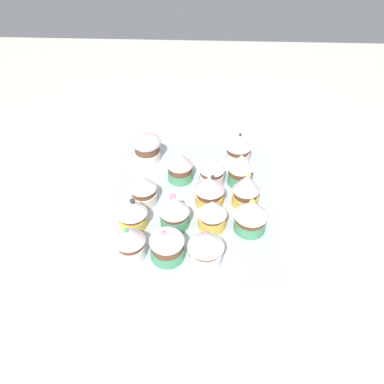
% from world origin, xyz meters
% --- Properties ---
extents(ground_plane, '(1.80, 1.80, 0.03)m').
position_xyz_m(ground_plane, '(0.00, 0.00, -0.01)').
color(ground_plane, beige).
extents(baking_tray, '(0.33, 0.41, 0.01)m').
position_xyz_m(baking_tray, '(0.00, 0.00, 0.01)').
color(baking_tray, silver).
rests_on(baking_tray, ground_plane).
extents(cupcake_0, '(0.06, 0.06, 0.07)m').
position_xyz_m(cupcake_0, '(-0.10, -0.14, 0.05)').
color(cupcake_0, white).
rests_on(cupcake_0, baking_tray).
extents(cupcake_1, '(0.06, 0.06, 0.06)m').
position_xyz_m(cupcake_1, '(-0.04, -0.14, 0.04)').
color(cupcake_1, '#4C9E6B').
rests_on(cupcake_1, baking_tray).
extents(cupcake_2, '(0.07, 0.07, 0.07)m').
position_xyz_m(cupcake_2, '(0.03, -0.15, 0.05)').
color(cupcake_2, white).
rests_on(cupcake_2, baking_tray).
extents(cupcake_3, '(0.06, 0.06, 0.07)m').
position_xyz_m(cupcake_3, '(-0.11, -0.07, 0.05)').
color(cupcake_3, '#EFC651').
rests_on(cupcake_3, baking_tray).
extents(cupcake_4, '(0.06, 0.06, 0.08)m').
position_xyz_m(cupcake_4, '(-0.03, -0.06, 0.05)').
color(cupcake_4, '#4C9E6B').
rests_on(cupcake_4, baking_tray).
extents(cupcake_5, '(0.06, 0.06, 0.07)m').
position_xyz_m(cupcake_5, '(0.04, -0.07, 0.05)').
color(cupcake_5, '#EFC651').
rests_on(cupcake_5, baking_tray).
extents(cupcake_6, '(0.06, 0.06, 0.08)m').
position_xyz_m(cupcake_6, '(0.11, -0.07, 0.05)').
color(cupcake_6, '#4C9E6B').
rests_on(cupcake_6, baking_tray).
extents(cupcake_7, '(0.06, 0.06, 0.07)m').
position_xyz_m(cupcake_7, '(-0.10, 0.00, 0.04)').
color(cupcake_7, white).
rests_on(cupcake_7, baking_tray).
extents(cupcake_8, '(0.06, 0.06, 0.08)m').
position_xyz_m(cupcake_8, '(0.04, 0.00, 0.05)').
color(cupcake_8, '#EFC651').
rests_on(cupcake_8, baking_tray).
extents(cupcake_9, '(0.05, 0.05, 0.08)m').
position_xyz_m(cupcake_9, '(0.11, -0.00, 0.05)').
color(cupcake_9, '#EFC651').
rests_on(cupcake_9, baking_tray).
extents(cupcake_10, '(0.05, 0.05, 0.07)m').
position_xyz_m(cupcake_10, '(-0.03, 0.08, 0.05)').
color(cupcake_10, '#4C9E6B').
rests_on(cupcake_10, baking_tray).
extents(cupcake_11, '(0.06, 0.06, 0.07)m').
position_xyz_m(cupcake_11, '(0.04, 0.07, 0.05)').
color(cupcake_11, white).
rests_on(cupcake_11, baking_tray).
extents(cupcake_12, '(0.05, 0.05, 0.08)m').
position_xyz_m(cupcake_12, '(0.10, 0.07, 0.05)').
color(cupcake_12, '#4C9E6B').
rests_on(cupcake_12, baking_tray).
extents(cupcake_13, '(0.07, 0.07, 0.07)m').
position_xyz_m(cupcake_13, '(-0.11, 0.15, 0.04)').
color(cupcake_13, white).
rests_on(cupcake_13, baking_tray).
extents(cupcake_14, '(0.06, 0.06, 0.08)m').
position_xyz_m(cupcake_14, '(0.10, 0.15, 0.05)').
color(cupcake_14, white).
rests_on(cupcake_14, baking_tray).
extents(napkin, '(0.15, 0.15, 0.01)m').
position_xyz_m(napkin, '(0.26, 0.04, 0.00)').
color(napkin, white).
rests_on(napkin, ground_plane).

